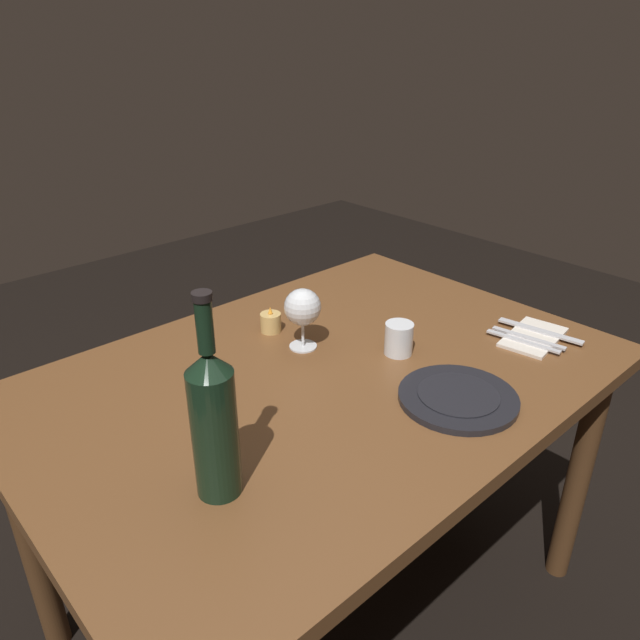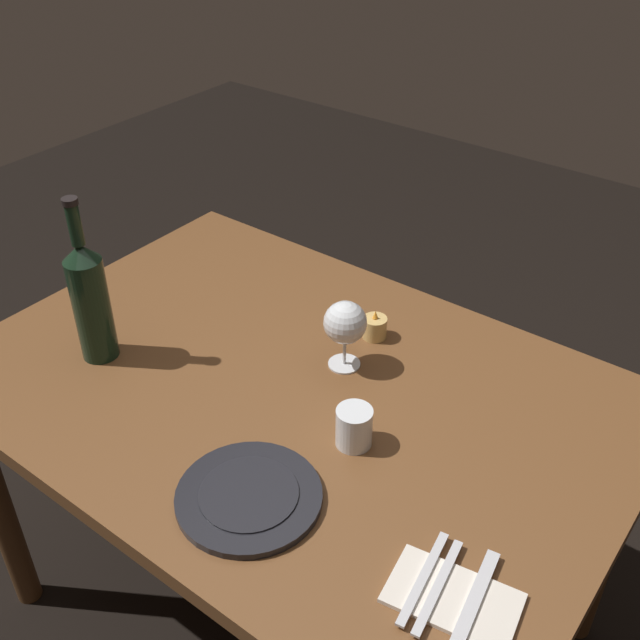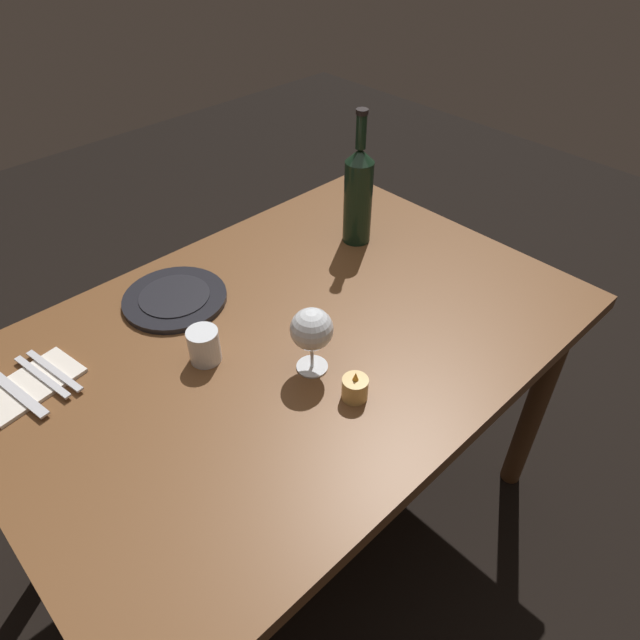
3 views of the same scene
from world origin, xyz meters
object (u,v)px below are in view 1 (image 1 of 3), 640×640
at_px(folded_napkin, 533,337).
at_px(dinner_plate, 458,397).
at_px(water_tumbler, 399,340).
at_px(fork_inner, 528,338).
at_px(votive_candle, 271,323).
at_px(fork_outer, 523,341).
at_px(wine_bottle, 214,421).
at_px(table_knife, 540,331).
at_px(wine_glass_left, 303,308).

bearing_deg(folded_napkin, dinner_plate, -174.19).
distance_m(water_tumbler, folded_napkin, 0.35).
bearing_deg(fork_inner, votive_candle, 132.31).
relative_size(water_tumbler, fork_inner, 0.42).
relative_size(votive_candle, fork_outer, 0.37).
distance_m(wine_bottle, folded_napkin, 0.88).
bearing_deg(fork_inner, folded_napkin, 0.00).
height_order(folded_napkin, fork_outer, fork_outer).
distance_m(water_tumbler, fork_inner, 0.33).
relative_size(votive_candle, fork_inner, 0.37).
relative_size(water_tumbler, table_knife, 0.36).
distance_m(wine_bottle, dinner_plate, 0.53).
bearing_deg(table_knife, wine_bottle, 175.35).
xyz_separation_m(wine_bottle, water_tumbler, (0.57, 0.10, -0.10)).
bearing_deg(water_tumbler, folded_napkin, -30.50).
xyz_separation_m(wine_glass_left, fork_inner, (0.42, -0.35, -0.09)).
height_order(fork_outer, table_knife, same).
height_order(votive_candle, folded_napkin, votive_candle).
xyz_separation_m(wine_bottle, votive_candle, (0.42, 0.39, -0.12)).
xyz_separation_m(folded_napkin, fork_outer, (-0.05, -0.00, 0.01)).
bearing_deg(folded_napkin, wine_glass_left, 141.86).
height_order(water_tumbler, folded_napkin, water_tumbler).
bearing_deg(wine_glass_left, fork_outer, -41.50).
xyz_separation_m(wine_bottle, fork_inner, (0.84, -0.07, -0.13)).
bearing_deg(fork_outer, dinner_plate, -173.27).
bearing_deg(fork_inner, fork_outer, 180.00).
height_order(wine_bottle, dinner_plate, wine_bottle).
distance_m(folded_napkin, fork_outer, 0.05).
relative_size(water_tumbler, folded_napkin, 0.37).
relative_size(dinner_plate, fork_outer, 1.36).
bearing_deg(votive_candle, fork_inner, -47.69).
bearing_deg(table_knife, wine_glass_left, 143.66).
relative_size(wine_bottle, fork_inner, 1.98).
distance_m(wine_glass_left, water_tumbler, 0.24).
bearing_deg(votive_candle, water_tumbler, -62.71).
relative_size(water_tumbler, fork_outer, 0.42).
relative_size(fork_outer, table_knife, 0.85).
bearing_deg(wine_bottle, folded_napkin, -4.81).
height_order(wine_bottle, water_tumbler, wine_bottle).
relative_size(wine_bottle, fork_outer, 1.98).
bearing_deg(wine_bottle, votive_candle, 43.27).
height_order(votive_candle, table_knife, votive_candle).
height_order(fork_inner, fork_outer, same).
height_order(water_tumbler, fork_inner, water_tumbler).
height_order(wine_glass_left, folded_napkin, wine_glass_left).
height_order(wine_glass_left, wine_bottle, wine_bottle).
xyz_separation_m(water_tumbler, fork_outer, (0.25, -0.18, -0.02)).
xyz_separation_m(votive_candle, table_knife, (0.48, -0.47, -0.01)).
distance_m(wine_glass_left, folded_napkin, 0.57).
height_order(votive_candle, fork_outer, votive_candle).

